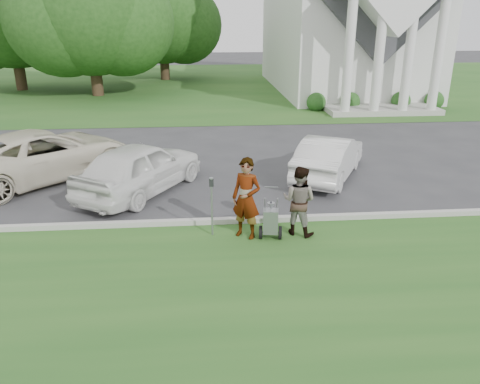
{
  "coord_description": "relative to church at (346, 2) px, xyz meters",
  "views": [
    {
      "loc": [
        -1.08,
        -10.64,
        5.15
      ],
      "look_at": [
        -0.19,
        0.0,
        1.09
      ],
      "focal_mm": 35.0,
      "sensor_mm": 36.0,
      "label": 1
    }
  ],
  "objects": [
    {
      "name": "car_d",
      "position": [
        -5.88,
        -19.1,
        -5.23
      ],
      "size": [
        3.36,
        4.49,
        1.41
      ],
      "primitive_type": "imported",
      "rotation": [
        0.0,
        0.0,
        2.65
      ],
      "color": "silver",
      "rests_on": "ground"
    },
    {
      "name": "striping_cart",
      "position": [
        -8.48,
        -23.52,
        -5.5
      ],
      "size": [
        0.61,
        1.15,
        1.02
      ],
      "rotation": [
        0.0,
        0.0,
        -0.15
      ],
      "color": "black",
      "rests_on": "ground"
    },
    {
      "name": "curb",
      "position": [
        -9.0,
        -22.56,
        -5.86
      ],
      "size": [
        80.0,
        0.18,
        0.15
      ],
      "primitive_type": "cube",
      "color": "#9E9E93",
      "rests_on": "ground"
    },
    {
      "name": "car_b",
      "position": [
        -11.98,
        -20.02,
        -5.14
      ],
      "size": [
        4.03,
        4.98,
        1.6
      ],
      "primitive_type": "imported",
      "rotation": [
        0.0,
        0.0,
        2.6
      ],
      "color": "white",
      "rests_on": "ground"
    },
    {
      "name": "parking_meter_near",
      "position": [
        -9.89,
        -23.23,
        -4.99
      ],
      "size": [
        0.11,
        0.1,
        1.51
      ],
      "color": "gray",
      "rests_on": "ground"
    },
    {
      "name": "person_left",
      "position": [
        -9.06,
        -23.38,
        -4.94
      ],
      "size": [
        0.87,
        0.79,
        2.01
      ],
      "primitive_type": "imported",
      "rotation": [
        0.0,
        0.0,
        -0.56
      ],
      "color": "#999999",
      "rests_on": "ground"
    },
    {
      "name": "ground",
      "position": [
        -9.0,
        -23.11,
        -5.94
      ],
      "size": [
        120.0,
        120.0,
        0.0
      ],
      "primitive_type": "plane",
      "color": "#333335",
      "rests_on": "ground"
    },
    {
      "name": "tree_far",
      "position": [
        -23.01,
        1.87,
        -0.25
      ],
      "size": [
        11.64,
        9.2,
        10.73
      ],
      "color": "#332316",
      "rests_on": "ground"
    },
    {
      "name": "car_a",
      "position": [
        -15.31,
        -18.41,
        -5.12
      ],
      "size": [
        6.14,
        6.04,
        1.64
      ],
      "primitive_type": "imported",
      "rotation": [
        0.0,
        0.0,
        2.33
      ],
      "color": "beige",
      "rests_on": "ground"
    },
    {
      "name": "grass_strip",
      "position": [
        -9.0,
        -26.11,
        -5.93
      ],
      "size": [
        80.0,
        7.0,
        0.01
      ],
      "primitive_type": "cube",
      "color": "#22511B",
      "rests_on": "ground"
    },
    {
      "name": "tree_back",
      "position": [
        -13.01,
        6.87,
        -1.21
      ],
      "size": [
        9.61,
        7.6,
        8.89
      ],
      "color": "#332316",
      "rests_on": "ground"
    },
    {
      "name": "church",
      "position": [
        0.0,
        0.0,
        0.0
      ],
      "size": [
        9.19,
        19.0,
        24.1
      ],
      "color": "white",
      "rests_on": "ground"
    },
    {
      "name": "tree_left",
      "position": [
        -17.01,
        -1.13,
        -0.83
      ],
      "size": [
        10.63,
        8.4,
        9.71
      ],
      "color": "#332316",
      "rests_on": "ground"
    },
    {
      "name": "church_lawn",
      "position": [
        -9.0,
        3.89,
        -5.93
      ],
      "size": [
        80.0,
        30.0,
        0.01
      ],
      "primitive_type": "cube",
      "color": "#22511B",
      "rests_on": "ground"
    },
    {
      "name": "person_right",
      "position": [
        -7.76,
        -23.31,
        -5.06
      ],
      "size": [
        1.07,
        1.01,
        1.75
      ],
      "primitive_type": "imported",
      "rotation": [
        0.0,
        0.0,
        2.58
      ],
      "color": "#999999",
      "rests_on": "ground"
    }
  ]
}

